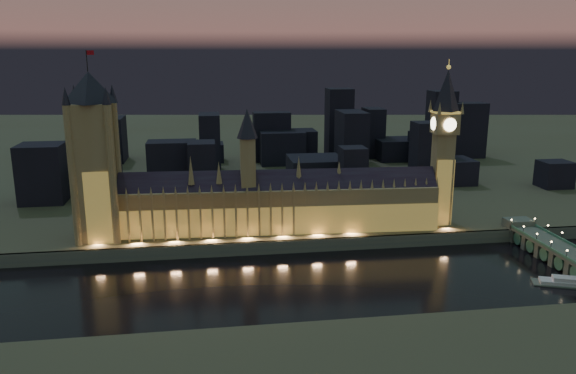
{
  "coord_description": "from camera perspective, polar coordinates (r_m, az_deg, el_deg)",
  "views": [
    {
      "loc": [
        -43.99,
        -278.78,
        120.58
      ],
      "look_at": [
        5.0,
        55.0,
        38.0
      ],
      "focal_mm": 35.0,
      "sensor_mm": 36.0,
      "label": 1
    }
  ],
  "objects": [
    {
      "name": "embankment_wall",
      "position": [
        343.2,
        -0.49,
        -6.1
      ],
      "size": [
        2000.0,
        2.5,
        8.0
      ],
      "primitive_type": "cube",
      "color": "#495457",
      "rests_on": "ground"
    },
    {
      "name": "palace_of_westminster",
      "position": [
        356.03,
        -0.96,
        -1.59
      ],
      "size": [
        202.0,
        30.29,
        78.0
      ],
      "color": "olive",
      "rests_on": "north_bank"
    },
    {
      "name": "city_backdrop",
      "position": [
        539.88,
        0.75,
        4.21
      ],
      "size": [
        440.54,
        215.63,
        73.46
      ],
      "color": "black",
      "rests_on": "north_bank"
    },
    {
      "name": "elizabeth_tower",
      "position": [
        376.8,
        15.6,
        5.18
      ],
      "size": [
        18.0,
        18.0,
        107.07
      ],
      "color": "olive",
      "rests_on": "north_bank"
    },
    {
      "name": "ground_plane",
      "position": [
        306.91,
        0.58,
        -9.38
      ],
      "size": [
        2000.0,
        2000.0,
        0.0
      ],
      "primitive_type": "plane",
      "color": "black",
      "rests_on": "ground"
    },
    {
      "name": "north_bank",
      "position": [
        808.44,
        -5.17,
        5.41
      ],
      "size": [
        2000.0,
        960.0,
        8.0
      ],
      "primitive_type": "cube",
      "color": "#49412E",
      "rests_on": "ground"
    },
    {
      "name": "westminster_bridge",
      "position": [
        358.78,
        26.19,
        -6.34
      ],
      "size": [
        17.2,
        113.0,
        15.9
      ],
      "color": "#495457",
      "rests_on": "ground"
    },
    {
      "name": "river_boat",
      "position": [
        334.51,
        27.13,
        -8.68
      ],
      "size": [
        42.63,
        24.35,
        4.5
      ],
      "color": "#495457",
      "rests_on": "ground"
    },
    {
      "name": "victoria_tower",
      "position": [
        351.67,
        -19.09,
        3.68
      ],
      "size": [
        31.68,
        31.68,
        112.57
      ],
      "color": "olive",
      "rests_on": "north_bank"
    }
  ]
}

